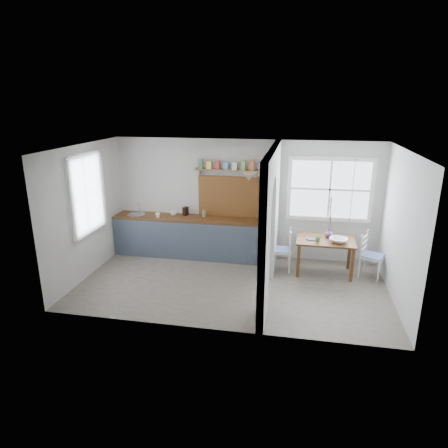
% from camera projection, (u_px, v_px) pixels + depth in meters
% --- Properties ---
extents(floor, '(5.80, 3.20, 0.01)m').
position_uv_depth(floor, '(232.00, 284.00, 7.66)').
color(floor, gray).
rests_on(floor, ground).
extents(ceiling, '(5.80, 3.20, 0.01)m').
position_uv_depth(ceiling, '(233.00, 148.00, 6.88)').
color(ceiling, beige).
rests_on(ceiling, walls).
extents(walls, '(5.81, 3.21, 2.60)m').
position_uv_depth(walls, '(232.00, 220.00, 7.27)').
color(walls, beige).
rests_on(walls, floor).
extents(partition, '(0.12, 3.20, 2.60)m').
position_uv_depth(partition, '(271.00, 213.00, 7.15)').
color(partition, beige).
rests_on(partition, floor).
extents(kitchen_window, '(0.10, 1.16, 1.50)m').
position_uv_depth(kitchen_window, '(86.00, 194.00, 7.68)').
color(kitchen_window, white).
rests_on(kitchen_window, walls).
extents(nook_window, '(1.76, 0.10, 1.30)m').
position_uv_depth(nook_window, '(330.00, 189.00, 8.32)').
color(nook_window, white).
rests_on(nook_window, walls).
extents(counter, '(3.50, 0.60, 0.90)m').
position_uv_depth(counter, '(192.00, 236.00, 8.97)').
color(counter, '#512B14').
rests_on(counter, floor).
extents(sink, '(0.40, 0.40, 0.02)m').
position_uv_depth(sink, '(136.00, 215.00, 9.05)').
color(sink, '#ABB0BA').
rests_on(sink, counter).
extents(backsplash, '(1.65, 0.03, 0.90)m').
position_uv_depth(backsplash, '(235.00, 197.00, 8.77)').
color(backsplash, brown).
rests_on(backsplash, walls).
extents(shelf, '(1.75, 0.20, 0.21)m').
position_uv_depth(shelf, '(235.00, 168.00, 8.49)').
color(shelf, olive).
rests_on(shelf, walls).
extents(pendant_lamp, '(0.26, 0.26, 0.16)m').
position_uv_depth(pendant_lamp, '(249.00, 177.00, 8.15)').
color(pendant_lamp, beige).
rests_on(pendant_lamp, ceiling).
extents(utensil_rail, '(0.02, 0.50, 0.02)m').
position_uv_depth(utensil_rail, '(270.00, 201.00, 7.96)').
color(utensil_rail, '#ABB0BA').
rests_on(utensil_rail, partition).
extents(dining_table, '(1.16, 0.78, 0.72)m').
position_uv_depth(dining_table, '(324.00, 256.00, 8.09)').
color(dining_table, '#512B14').
rests_on(dining_table, floor).
extents(chair_left, '(0.42, 0.42, 0.87)m').
position_uv_depth(chair_left, '(281.00, 250.00, 8.22)').
color(chair_left, silver).
rests_on(chair_left, floor).
extents(chair_right, '(0.54, 0.54, 0.90)m').
position_uv_depth(chair_right, '(373.00, 256.00, 7.87)').
color(chair_right, silver).
rests_on(chair_right, floor).
extents(kettle, '(0.18, 0.15, 0.22)m').
position_uv_depth(kettle, '(262.00, 217.00, 8.50)').
color(kettle, silver).
rests_on(kettle, counter).
extents(mug_a, '(0.12, 0.12, 0.10)m').
position_uv_depth(mug_a, '(158.00, 215.00, 8.80)').
color(mug_a, white).
rests_on(mug_a, counter).
extents(mug_b, '(0.15, 0.15, 0.11)m').
position_uv_depth(mug_b, '(174.00, 213.00, 8.95)').
color(mug_b, white).
rests_on(mug_b, counter).
extents(knife_block, '(0.12, 0.14, 0.19)m').
position_uv_depth(knife_block, '(185.00, 211.00, 8.96)').
color(knife_block, '#301E10').
rests_on(knife_block, counter).
extents(jar, '(0.11, 0.11, 0.15)m').
position_uv_depth(jar, '(204.00, 213.00, 8.88)').
color(jar, '#878153').
rests_on(jar, counter).
extents(towel_magenta, '(0.02, 0.03, 0.58)m').
position_uv_depth(towel_magenta, '(267.00, 255.00, 8.37)').
color(towel_magenta, '#C62451').
rests_on(towel_magenta, counter).
extents(towel_orange, '(0.02, 0.03, 0.46)m').
position_uv_depth(towel_orange, '(267.00, 256.00, 8.36)').
color(towel_orange, orange).
rests_on(towel_orange, counter).
extents(bowl, '(0.43, 0.43, 0.08)m').
position_uv_depth(bowl, '(338.00, 240.00, 7.82)').
color(bowl, white).
rests_on(bowl, dining_table).
extents(table_cup, '(0.12, 0.12, 0.10)m').
position_uv_depth(table_cup, '(318.00, 239.00, 7.85)').
color(table_cup, '#5EA05F').
rests_on(table_cup, dining_table).
extents(plate, '(0.23, 0.23, 0.02)m').
position_uv_depth(plate, '(311.00, 239.00, 7.99)').
color(plate, '#383030').
rests_on(plate, dining_table).
extents(vase, '(0.22, 0.22, 0.17)m').
position_uv_depth(vase, '(329.00, 233.00, 8.09)').
color(vase, '#6E3F7A').
rests_on(vase, dining_table).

